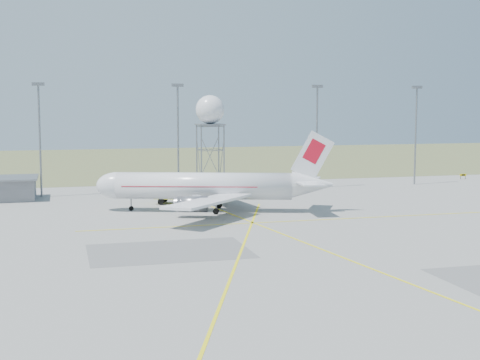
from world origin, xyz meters
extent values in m
plane|color=#9F9F9A|center=(0.00, 0.00, 0.00)|extent=(400.00, 400.00, 0.00)
cube|color=#546336|center=(0.00, 140.00, 0.01)|extent=(400.00, 120.00, 0.03)
cylinder|color=slate|center=(-35.00, 66.00, 10.00)|extent=(0.36, 0.36, 20.00)
cube|color=slate|center=(-35.00, 66.00, 20.20)|extent=(2.20, 0.50, 0.60)
cylinder|color=slate|center=(-10.00, 66.00, 10.00)|extent=(0.36, 0.36, 20.00)
cube|color=slate|center=(-10.00, 66.00, 20.20)|extent=(2.20, 0.50, 0.60)
cylinder|color=slate|center=(18.00, 66.00, 10.00)|extent=(0.36, 0.36, 20.00)
cube|color=slate|center=(18.00, 66.00, 20.20)|extent=(2.20, 0.50, 0.60)
cylinder|color=slate|center=(40.00, 66.00, 10.00)|extent=(0.36, 0.36, 20.00)
cube|color=slate|center=(40.00, 66.00, 20.20)|extent=(2.20, 0.50, 0.60)
cylinder|color=black|center=(55.00, 72.00, 0.40)|extent=(0.10, 0.10, 0.80)
cylinder|color=black|center=(56.20, 72.00, 0.40)|extent=(0.10, 0.10, 0.80)
cube|color=yellow|center=(55.60, 72.00, 0.95)|extent=(1.60, 0.15, 0.50)
cube|color=black|center=(55.60, 71.92, 0.95)|extent=(0.80, 0.03, 0.30)
cylinder|color=silver|center=(-10.10, 42.22, 3.97)|extent=(27.16, 12.33, 4.18)
ellipsoid|color=silver|center=(-23.04, 46.39, 3.97)|extent=(7.65, 6.04, 4.18)
cube|color=black|center=(-24.24, 46.78, 4.60)|extent=(2.21, 2.68, 1.02)
cone|color=silver|center=(5.82, 37.08, 4.29)|extent=(7.26, 5.91, 4.18)
cube|color=silver|center=(5.82, 37.08, 8.68)|extent=(6.47, 2.36, 7.87)
cube|color=red|center=(6.02, 37.01, 9.41)|extent=(3.54, 1.44, 4.03)
cube|color=silver|center=(6.35, 40.42, 4.81)|extent=(4.95, 6.50, 0.19)
cube|color=silver|center=(4.29, 34.05, 4.81)|extent=(4.95, 6.50, 0.19)
cube|color=silver|center=(-5.72, 50.69, 2.93)|extent=(7.33, 17.27, 0.38)
cube|color=silver|center=(-11.50, 32.78, 2.93)|extent=(15.22, 15.54, 0.38)
cylinder|color=slate|center=(-9.24, 48.31, 1.99)|extent=(4.92, 3.64, 2.41)
cylinder|color=slate|center=(-12.96, 36.77, 1.99)|extent=(4.92, 3.64, 2.41)
cube|color=red|center=(-12.09, 42.86, 4.08)|extent=(21.20, 10.44, 0.13)
cylinder|color=black|center=(-21.05, 45.75, 0.47)|extent=(0.92, 0.92, 0.94)
cube|color=black|center=(-8.11, 41.58, 0.47)|extent=(2.92, 6.29, 0.94)
cylinder|color=slate|center=(-8.11, 41.58, 0.94)|extent=(0.32, 0.32, 1.88)
cylinder|color=slate|center=(-8.05, 53.99, 6.55)|extent=(0.24, 0.24, 13.09)
cylinder|color=slate|center=(-4.02, 53.99, 6.55)|extent=(0.24, 0.24, 13.09)
cylinder|color=slate|center=(-4.02, 58.02, 6.55)|extent=(0.24, 0.24, 13.09)
cylinder|color=slate|center=(-8.05, 58.02, 6.55)|extent=(0.24, 0.24, 13.09)
cube|color=slate|center=(-6.04, 56.00, 13.09)|extent=(4.63, 4.63, 0.25)
sphere|color=silver|center=(-6.04, 56.00, 15.71)|extent=(5.03, 5.03, 5.03)
cube|color=yellow|center=(-12.11, 51.04, 1.99)|extent=(9.42, 5.81, 2.18)
cube|color=yellow|center=(-9.12, 49.98, 2.88)|extent=(3.18, 3.42, 1.39)
cube|color=black|center=(-8.46, 49.74, 2.98)|extent=(0.96, 2.47, 0.99)
cube|color=slate|center=(-13.05, 51.38, 3.28)|extent=(5.48, 3.91, 0.40)
camera|label=1|loc=(-31.60, -58.62, 16.31)|focal=50.00mm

